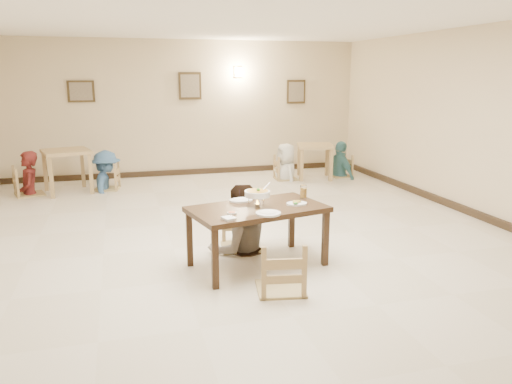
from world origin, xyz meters
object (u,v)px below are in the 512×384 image
object	(u,v)px
bg_diner_a	(26,151)
drink_glass	(303,192)
chair_near	(281,242)
curry_warmer	(257,194)
main_table	(258,213)
bg_diner_c	(286,144)
bg_chair_rl	(286,157)
bg_chair_rr	(341,156)
bg_chair_lr	(105,165)
bg_table_right	(315,151)
main_diner	(239,185)
bg_table_left	(66,157)
bg_chair_ll	(27,168)
bg_diner_d	(341,141)
bg_diner_b	(104,151)
chair_far	(240,210)

from	to	relation	value
bg_diner_a	drink_glass	bearing A→B (deg)	32.85
chair_near	curry_warmer	xyz separation A→B (m)	(-0.05, 0.76, 0.35)
main_table	bg_diner_c	bearing A→B (deg)	54.51
main_table	bg_chair_rl	world-z (taller)	bg_chair_rl
curry_warmer	bg_chair_rr	distance (m)	5.74
drink_glass	chair_near	bearing A→B (deg)	-121.70
curry_warmer	bg_chair_lr	world-z (taller)	bg_chair_lr
chair_near	bg_diner_c	bearing A→B (deg)	-99.45
drink_glass	bg_table_right	bearing A→B (deg)	66.19
bg_chair_rl	bg_chair_rr	bearing A→B (deg)	-87.27
main_table	main_diner	bearing A→B (deg)	84.72
curry_warmer	bg_diner_c	world-z (taller)	bg_diner_c
bg_table_left	bg_chair_rl	size ratio (longest dim) A/B	1.04
main_table	curry_warmer	world-z (taller)	curry_warmer
main_table	bg_chair_ll	world-z (taller)	bg_chair_ll
curry_warmer	bg_table_right	distance (m)	5.35
bg_diner_c	bg_diner_d	size ratio (longest dim) A/B	0.99
main_table	main_diner	distance (m)	0.64
chair_near	bg_diner_b	distance (m)	5.80
main_table	drink_glass	size ratio (longest dim) A/B	10.21
main_table	bg_chair_lr	bearing A→B (deg)	97.98
curry_warmer	chair_near	bearing A→B (deg)	-86.44
chair_far	bg_chair_rl	xyz separation A→B (m)	(2.02, 4.08, -0.03)
bg_chair_rl	bg_diner_c	xyz separation A→B (m)	(-0.00, -0.00, 0.30)
main_diner	bg_diner_a	world-z (taller)	main_diner
bg_table_right	bg_diner_b	xyz separation A→B (m)	(-4.43, 0.07, 0.17)
chair_far	bg_chair_rl	world-z (taller)	chair_far
main_table	bg_diner_d	size ratio (longest dim) A/B	1.07
main_diner	bg_diner_c	bearing A→B (deg)	-125.11
bg_table_left	bg_diner_c	bearing A→B (deg)	0.87
main_diner	bg_chair_rl	xyz separation A→B (m)	(2.05, 4.15, -0.39)
bg_chair_ll	bg_chair_rl	bearing A→B (deg)	-106.20
chair_far	curry_warmer	distance (m)	0.75
bg_chair_ll	bg_diner_d	bearing A→B (deg)	-106.62
bg_table_right	bg_diner_a	bearing A→B (deg)	-179.68
chair_far	bg_table_right	size ratio (longest dim) A/B	1.12
drink_glass	bg_chair_lr	bearing A→B (deg)	119.02
main_diner	bg_chair_lr	distance (m)	4.51
main_diner	bg_diner_c	xyz separation A→B (m)	(2.05, 4.15, -0.09)
main_diner	curry_warmer	xyz separation A→B (m)	(0.08, -0.58, 0.01)
bg_diner_c	bg_table_right	bearing A→B (deg)	78.33
chair_far	bg_chair_lr	bearing A→B (deg)	120.58
chair_near	bg_chair_rl	distance (m)	5.82
bg_chair_lr	bg_diner_b	world-z (taller)	bg_diner_b
chair_near	chair_far	bearing A→B (deg)	-76.17
main_table	bg_table_right	xyz separation A→B (m)	(2.62, 4.67, -0.03)
bg_table_left	bg_diner_c	distance (m)	4.49
main_diner	bg_chair_rl	world-z (taller)	main_diner
bg_chair_ll	bg_diner_c	size ratio (longest dim) A/B	0.67
drink_glass	bg_diner_d	bearing A→B (deg)	59.83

